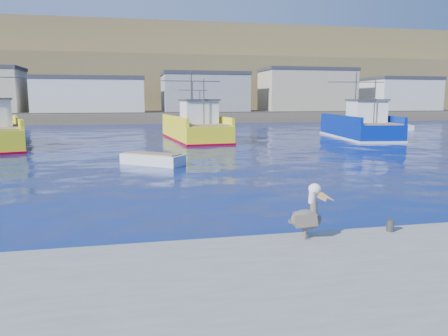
% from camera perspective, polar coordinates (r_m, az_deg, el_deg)
% --- Properties ---
extents(ground, '(260.00, 260.00, 0.00)m').
position_cam_1_polar(ground, '(13.96, 2.43, -6.93)').
color(ground, '#08115F').
rests_on(ground, ground).
extents(dock_bollards, '(36.20, 0.20, 0.30)m').
position_cam_1_polar(dock_bollards, '(10.87, 10.10, -8.16)').
color(dock_bollards, '#4C4C4C').
rests_on(dock_bollards, dock).
extents(far_shore, '(200.00, 81.00, 24.00)m').
position_cam_1_polar(far_shore, '(122.36, -10.69, 11.22)').
color(far_shore, brown).
rests_on(far_shore, ground).
extents(trawler_yellow_b, '(5.83, 12.65, 6.65)m').
position_cam_1_polar(trawler_yellow_b, '(41.74, -3.78, 5.19)').
color(trawler_yellow_b, yellow).
rests_on(trawler_yellow_b, ground).
extents(trawler_blue, '(6.08, 12.78, 6.64)m').
position_cam_1_polar(trawler_blue, '(45.99, 17.29, 5.15)').
color(trawler_blue, navy).
rests_on(trawler_blue, ground).
extents(boat_orange, '(3.94, 7.66, 5.95)m').
position_cam_1_polar(boat_orange, '(54.23, -3.77, 5.94)').
color(boat_orange, orange).
rests_on(boat_orange, ground).
extents(skiff_mid, '(3.82, 3.47, 0.83)m').
position_cam_1_polar(skiff_mid, '(26.13, -9.32, 1.02)').
color(skiff_mid, silver).
rests_on(skiff_mid, ground).
extents(skiff_far, '(2.00, 4.07, 0.85)m').
position_cam_1_polar(skiff_far, '(60.61, 22.21, 4.93)').
color(skiff_far, silver).
rests_on(skiff_far, ground).
extents(pelican, '(1.09, 0.62, 1.35)m').
position_cam_1_polar(pelican, '(10.72, 10.90, -6.05)').
color(pelican, '#595451').
rests_on(pelican, dock).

